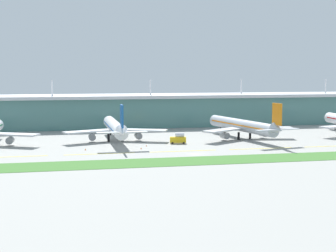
# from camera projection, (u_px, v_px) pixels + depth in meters

# --- Properties ---
(ground_plane) EXTENTS (600.00, 600.00, 0.00)m
(ground_plane) POSITION_uv_depth(u_px,v_px,m) (195.00, 154.00, 201.55)
(ground_plane) COLOR gray
(terminal_building) EXTENTS (288.00, 34.00, 27.90)m
(terminal_building) POSITION_uv_depth(u_px,v_px,m) (149.00, 110.00, 303.95)
(terminal_building) COLOR slate
(terminal_building) RESTS_ON ground
(airliner_near_middle) EXTENTS (48.80, 65.35, 18.90)m
(airliner_near_middle) POSITION_uv_depth(u_px,v_px,m) (115.00, 127.00, 238.43)
(airliner_near_middle) COLOR white
(airliner_near_middle) RESTS_ON ground
(airliner_far_middle) EXTENTS (47.87, 64.49, 18.90)m
(airliner_far_middle) POSITION_uv_depth(u_px,v_px,m) (243.00, 126.00, 245.91)
(airliner_far_middle) COLOR #ADB2BC
(airliner_far_middle) RESTS_ON ground
(taxiway_stripe_west) EXTENTS (28.00, 0.70, 0.04)m
(taxiway_stripe_west) POSITION_uv_depth(u_px,v_px,m) (10.00, 157.00, 194.43)
(taxiway_stripe_west) COLOR yellow
(taxiway_stripe_west) RESTS_ON ground
(taxiway_stripe_mid_west) EXTENTS (28.00, 0.70, 0.04)m
(taxiway_stripe_mid_west) POSITION_uv_depth(u_px,v_px,m) (100.00, 154.00, 201.49)
(taxiway_stripe_mid_west) COLOR yellow
(taxiway_stripe_mid_west) RESTS_ON ground
(taxiway_stripe_centre) EXTENTS (28.00, 0.70, 0.04)m
(taxiway_stripe_centre) POSITION_uv_depth(u_px,v_px,m) (183.00, 151.00, 208.54)
(taxiway_stripe_centre) COLOR yellow
(taxiway_stripe_centre) RESTS_ON ground
(taxiway_stripe_mid_east) EXTENTS (28.00, 0.70, 0.04)m
(taxiway_stripe_mid_east) POSITION_uv_depth(u_px,v_px,m) (261.00, 149.00, 215.59)
(taxiway_stripe_mid_east) COLOR yellow
(taxiway_stripe_mid_east) RESTS_ON ground
(taxiway_stripe_east) EXTENTS (28.00, 0.70, 0.04)m
(taxiway_stripe_east) POSITION_uv_depth(u_px,v_px,m) (334.00, 146.00, 222.64)
(taxiway_stripe_east) COLOR yellow
(taxiway_stripe_east) RESTS_ON ground
(grass_verge) EXTENTS (300.00, 18.00, 0.10)m
(grass_verge) POSITION_uv_depth(u_px,v_px,m) (206.00, 160.00, 186.39)
(grass_verge) COLOR #3D702D
(grass_verge) RESTS_ON ground
(fuel_truck) EXTENTS (7.53, 3.73, 4.95)m
(fuel_truck) POSITION_uv_depth(u_px,v_px,m) (178.00, 139.00, 230.38)
(fuel_truck) COLOR gold
(fuel_truck) RESTS_ON ground
(safety_cone_left_wingtip) EXTENTS (0.56, 0.56, 0.70)m
(safety_cone_left_wingtip) POSITION_uv_depth(u_px,v_px,m) (85.00, 149.00, 211.13)
(safety_cone_left_wingtip) COLOR orange
(safety_cone_left_wingtip) RESTS_ON ground
(safety_cone_nose_front) EXTENTS (0.56, 0.56, 0.70)m
(safety_cone_nose_front) POSITION_uv_depth(u_px,v_px,m) (147.00, 146.00, 222.06)
(safety_cone_nose_front) COLOR orange
(safety_cone_nose_front) RESTS_ON ground
(safety_cone_right_wingtip) EXTENTS (0.56, 0.56, 0.70)m
(safety_cone_right_wingtip) POSITION_uv_depth(u_px,v_px,m) (141.00, 148.00, 214.03)
(safety_cone_right_wingtip) COLOR orange
(safety_cone_right_wingtip) RESTS_ON ground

